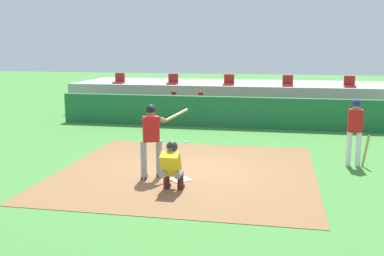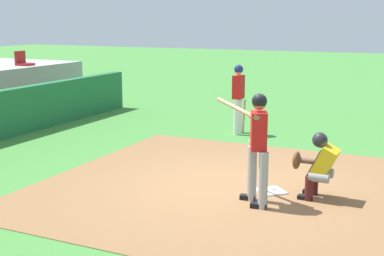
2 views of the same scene
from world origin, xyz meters
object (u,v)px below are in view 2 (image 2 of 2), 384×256
at_px(catcher_crouched, 318,163).
at_px(stadium_seat_4, 23,61).
at_px(home_plate, 271,191).
at_px(on_deck_batter, 239,95).
at_px(batter_at_plate, 257,142).

distance_m(catcher_crouched, stadium_seat_4, 12.17).
height_order(home_plate, on_deck_batter, on_deck_batter).
bearing_deg(batter_at_plate, home_plate, -3.60).
distance_m(home_plate, batter_at_plate, 1.22).
xyz_separation_m(catcher_crouched, on_deck_batter, (4.25, 2.97, 0.41)).
bearing_deg(catcher_crouched, stadium_seat_4, 64.62).
height_order(batter_at_plate, stadium_seat_4, stadium_seat_4).
height_order(on_deck_batter, stadium_seat_4, stadium_seat_4).
height_order(batter_at_plate, catcher_crouched, batter_at_plate).
xyz_separation_m(batter_at_plate, on_deck_batter, (4.93, 2.14, -0.02)).
xyz_separation_m(home_plate, batter_at_plate, (-0.68, 0.04, 1.01)).
bearing_deg(home_plate, catcher_crouched, -90.13).
bearing_deg(home_plate, stadium_seat_4, 62.94).
height_order(catcher_crouched, stadium_seat_4, stadium_seat_4).
relative_size(on_deck_batter, stadium_seat_4, 3.72).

